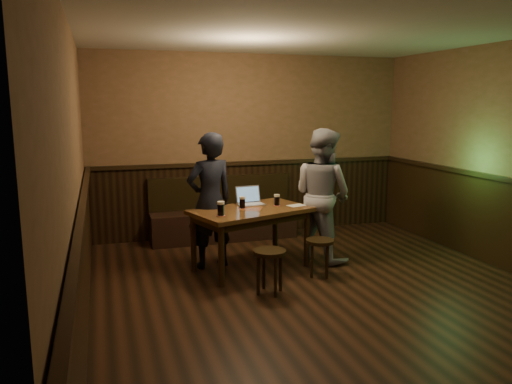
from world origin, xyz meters
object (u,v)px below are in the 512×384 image
object	(u,v)px
pint_left	(221,209)
laptop	(250,200)
person_grey	(322,195)
person_suit	(210,201)
pub_table	(251,217)
stool_right	(320,247)
stool_left	(270,259)
pint_mid	(242,202)
pint_right	(277,200)
bench	(223,219)

from	to	relation	value
pint_left	laptop	xyz separation A→B (m)	(0.51, 0.52, -0.02)
pint_left	person_grey	distance (m)	1.50
person_suit	pub_table	bearing A→B (deg)	137.89
stool_right	pint_left	size ratio (longest dim) A/B	2.64
stool_left	laptop	xyz separation A→B (m)	(0.11, 1.11, 0.44)
pub_table	person_suit	bearing A→B (deg)	134.80
pub_table	pint_mid	distance (m)	0.21
pint_left	person_grey	bearing A→B (deg)	14.24
pub_table	person_grey	distance (m)	1.03
stool_right	pint_mid	distance (m)	1.09
stool_left	person_grey	bearing A→B (deg)	42.18
pub_table	pint_left	bearing A→B (deg)	-166.93
person_suit	pint_mid	bearing A→B (deg)	138.33
pint_right	bench	bearing A→B (deg)	105.01
bench	person_suit	distance (m)	1.43
pub_table	laptop	bearing A→B (deg)	58.26
pint_left	laptop	distance (m)	0.73
laptop	pint_left	bearing A→B (deg)	-139.25
bench	pub_table	xyz separation A→B (m)	(-0.00, -1.47, 0.35)
person_suit	person_grey	bearing A→B (deg)	159.74
pub_table	stool_right	bearing A→B (deg)	-53.95
pub_table	pint_left	xyz separation A→B (m)	(-0.44, -0.27, 0.19)
stool_left	pint_mid	world-z (taller)	pint_mid
pint_mid	bench	bearing A→B (deg)	86.19
pub_table	person_grey	size ratio (longest dim) A/B	0.93
pint_right	stool_left	bearing A→B (deg)	-114.00
pub_table	person_suit	size ratio (longest dim) A/B	0.95
bench	laptop	size ratio (longest dim) A/B	6.27
pint_right	pint_left	bearing A→B (deg)	-156.48
pint_right	laptop	size ratio (longest dim) A/B	0.42
pint_mid	person_grey	bearing A→B (deg)	2.51
stool_right	pub_table	bearing A→B (deg)	144.07
laptop	pint_right	bearing A→B (deg)	-33.50
stool_left	laptop	distance (m)	1.20
person_suit	person_grey	xyz separation A→B (m)	(1.47, -0.14, 0.02)
stool_left	pint_left	distance (m)	0.85
bench	stool_left	xyz separation A→B (m)	(-0.05, -2.33, 0.08)
pint_mid	laptop	world-z (taller)	laptop
pint_left	pint_mid	xyz separation A→B (m)	(0.35, 0.32, -0.01)
bench	pint_left	world-z (taller)	bench
pint_mid	person_grey	size ratio (longest dim) A/B	0.09
stool_left	pub_table	bearing A→B (deg)	86.78
pint_mid	pint_right	xyz separation A→B (m)	(0.47, 0.03, -0.00)
person_grey	person_suit	bearing A→B (deg)	60.22
pint_right	person_suit	bearing A→B (deg)	169.78
person_suit	person_grey	size ratio (longest dim) A/B	0.98
person_grey	pub_table	bearing A→B (deg)	71.24
pint_left	pint_right	xyz separation A→B (m)	(0.82, 0.35, -0.01)
pint_right	laptop	bearing A→B (deg)	151.63
stool_right	pint_left	bearing A→B (deg)	168.07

